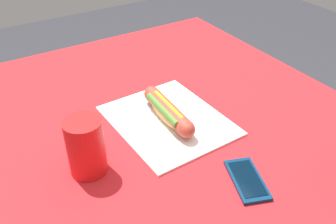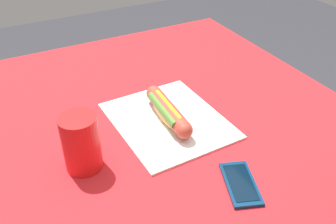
{
  "view_description": "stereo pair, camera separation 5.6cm",
  "coord_description": "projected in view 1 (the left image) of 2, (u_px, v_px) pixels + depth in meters",
  "views": [
    {
      "loc": [
        -0.63,
        0.44,
        1.35
      ],
      "look_at": [
        0.04,
        0.02,
        0.8
      ],
      "focal_mm": 39.83,
      "sensor_mm": 36.0,
      "label": 1
    },
    {
      "loc": [
        -0.66,
        0.39,
        1.35
      ],
      "look_at": [
        0.04,
        0.02,
        0.8
      ],
      "focal_mm": 39.83,
      "sensor_mm": 36.0,
      "label": 2
    }
  ],
  "objects": [
    {
      "name": "cell_phone",
      "position": [
        247.0,
        180.0,
        0.8
      ],
      "size": [
        0.14,
        0.1,
        0.01
      ],
      "color": "#0A2D4C",
      "rests_on": "dining_table"
    },
    {
      "name": "hot_dog",
      "position": [
        168.0,
        111.0,
        0.96
      ],
      "size": [
        0.23,
        0.06,
        0.05
      ],
      "color": "tan",
      "rests_on": "paper_wrapper"
    },
    {
      "name": "dining_table",
      "position": [
        183.0,
        162.0,
        1.03
      ],
      "size": [
        1.23,
        0.96,
        0.77
      ],
      "color": "brown",
      "rests_on": "ground"
    },
    {
      "name": "drinking_cup",
      "position": [
        86.0,
        147.0,
        0.79
      ],
      "size": [
        0.08,
        0.08,
        0.13
      ],
      "primitive_type": "cylinder",
      "color": "red",
      "rests_on": "dining_table"
    },
    {
      "name": "paper_wrapper",
      "position": [
        168.0,
        120.0,
        0.98
      ],
      "size": [
        0.33,
        0.28,
        0.01
      ],
      "primitive_type": "cube",
      "rotation": [
        0.0,
        0.0,
        0.04
      ],
      "color": "white",
      "rests_on": "dining_table"
    }
  ]
}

